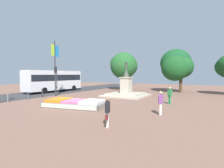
# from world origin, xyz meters

# --- Properties ---
(ground_plane) EXTENTS (75.78, 75.78, 0.00)m
(ground_plane) POSITION_xyz_m (0.00, 0.00, 0.00)
(ground_plane) COLOR brown
(street_asphalt_strip) EXTENTS (7.06, 66.31, 0.01)m
(street_asphalt_strip) POSITION_xyz_m (-10.31, 0.00, 0.01)
(street_asphalt_strip) COLOR #333335
(street_asphalt_strip) RESTS_ON ground_plane
(flower_planter) EXTENTS (5.67, 3.47, 0.62)m
(flower_planter) POSITION_xyz_m (1.03, -1.13, 0.28)
(flower_planter) COLOR #38281C
(flower_planter) RESTS_ON ground_plane
(statue_monument) EXTENTS (5.11, 5.11, 4.47)m
(statue_monument) POSITION_xyz_m (1.79, 7.71, 0.70)
(statue_monument) COLOR #B2A894
(statue_monument) RESTS_ON ground_plane
(traffic_light_mid_block) EXTENTS (0.42, 0.31, 3.78)m
(traffic_light_mid_block) POSITION_xyz_m (-6.55, 3.85, 2.60)
(traffic_light_mid_block) COLOR #4C5156
(traffic_light_mid_block) RESTS_ON ground_plane
(banner_pole) EXTENTS (0.17, 1.26, 6.95)m
(banner_pole) POSITION_xyz_m (-6.01, 3.19, 3.88)
(banner_pole) COLOR #2D2D33
(banner_pole) RESTS_ON ground_plane
(city_bus) EXTENTS (3.02, 9.85, 3.39)m
(city_bus) POSITION_xyz_m (-10.66, 7.20, 1.94)
(city_bus) COLOR silver
(city_bus) RESTS_ON ground_plane
(pedestrian_with_handbag) EXTENTS (0.39, 0.70, 1.59)m
(pedestrian_with_handbag) POSITION_xyz_m (6.49, -4.83, 0.89)
(pedestrian_with_handbag) COLOR beige
(pedestrian_with_handbag) RESTS_ON ground_plane
(pedestrian_near_planter) EXTENTS (0.24, 0.57, 1.64)m
(pedestrian_near_planter) POSITION_xyz_m (8.23, -0.65, 0.95)
(pedestrian_near_planter) COLOR beige
(pedestrian_near_planter) RESTS_ON ground_plane
(pedestrian_crossing_plaza) EXTENTS (0.49, 0.39, 1.62)m
(pedestrian_crossing_plaza) POSITION_xyz_m (7.89, 4.18, 0.93)
(pedestrian_crossing_plaza) COLOR #338C4C
(pedestrian_crossing_plaza) RESTS_ON ground_plane
(kerb_bollard_mid_a) EXTENTS (0.13, 0.13, 0.81)m
(kerb_bollard_mid_a) POSITION_xyz_m (-6.44, -2.60, 0.43)
(kerb_bollard_mid_a) COLOR slate
(kerb_bollard_mid_a) RESTS_ON ground_plane
(kerb_bollard_mid_b) EXTENTS (0.15, 0.15, 0.87)m
(kerb_bollard_mid_b) POSITION_xyz_m (-6.46, -0.33, 0.46)
(kerb_bollard_mid_b) COLOR #4C5156
(kerb_bollard_mid_b) RESTS_ON ground_plane
(kerb_bollard_north) EXTENTS (0.17, 0.17, 1.07)m
(kerb_bollard_north) POSITION_xyz_m (-6.56, 1.61, 0.56)
(kerb_bollard_north) COLOR #2D2D33
(kerb_bollard_north) RESTS_ON ground_plane
(park_tree_behind_statue) EXTENTS (5.10, 5.60, 6.77)m
(park_tree_behind_statue) POSITION_xyz_m (6.56, 16.11, 4.18)
(park_tree_behind_statue) COLOR #4C3823
(park_tree_behind_statue) RESTS_ON ground_plane
(park_tree_far_right) EXTENTS (5.19, 5.63, 6.60)m
(park_tree_far_right) POSITION_xyz_m (-2.25, 15.38, 4.39)
(park_tree_far_right) COLOR #4C3823
(park_tree_far_right) RESTS_ON ground_plane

